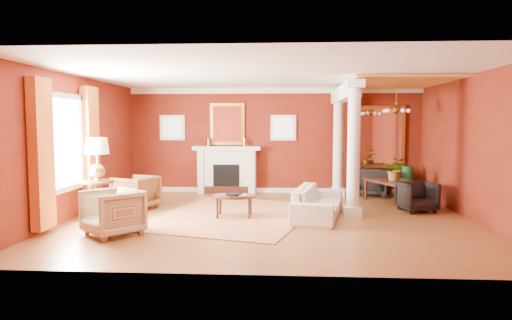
# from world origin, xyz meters

# --- Properties ---
(ground) EXTENTS (8.00, 8.00, 0.00)m
(ground) POSITION_xyz_m (0.00, 0.00, 0.00)
(ground) COLOR brown
(ground) RESTS_ON ground
(room_shell) EXTENTS (8.04, 7.04, 2.92)m
(room_shell) POSITION_xyz_m (0.00, 0.00, 2.02)
(room_shell) COLOR maroon
(room_shell) RESTS_ON ground
(fireplace) EXTENTS (1.85, 0.42, 1.29)m
(fireplace) POSITION_xyz_m (-1.30, 3.32, 0.65)
(fireplace) COLOR silver
(fireplace) RESTS_ON ground
(overmantel_mirror) EXTENTS (0.95, 0.07, 1.15)m
(overmantel_mirror) POSITION_xyz_m (-1.30, 3.45, 1.90)
(overmantel_mirror) COLOR gold
(overmantel_mirror) RESTS_ON fireplace
(flank_window_left) EXTENTS (0.70, 0.07, 0.70)m
(flank_window_left) POSITION_xyz_m (-2.85, 3.46, 1.80)
(flank_window_left) COLOR silver
(flank_window_left) RESTS_ON room_shell
(flank_window_right) EXTENTS (0.70, 0.07, 0.70)m
(flank_window_right) POSITION_xyz_m (0.25, 3.46, 1.80)
(flank_window_right) COLOR silver
(flank_window_right) RESTS_ON room_shell
(left_window) EXTENTS (0.21, 2.55, 2.60)m
(left_window) POSITION_xyz_m (-3.89, -0.60, 1.42)
(left_window) COLOR white
(left_window) RESTS_ON room_shell
(column_front) EXTENTS (0.36, 0.36, 2.80)m
(column_front) POSITION_xyz_m (1.70, 0.30, 1.43)
(column_front) COLOR silver
(column_front) RESTS_ON ground
(column_back) EXTENTS (0.36, 0.36, 2.80)m
(column_back) POSITION_xyz_m (1.70, 3.00, 1.43)
(column_back) COLOR silver
(column_back) RESTS_ON ground
(header_beam) EXTENTS (0.30, 3.20, 0.32)m
(header_beam) POSITION_xyz_m (1.70, 1.90, 2.62)
(header_beam) COLOR silver
(header_beam) RESTS_ON column_front
(amber_ceiling) EXTENTS (2.30, 3.40, 0.04)m
(amber_ceiling) POSITION_xyz_m (2.85, 1.75, 2.87)
(amber_ceiling) COLOR gold
(amber_ceiling) RESTS_ON room_shell
(dining_mirror) EXTENTS (1.30, 0.07, 1.70)m
(dining_mirror) POSITION_xyz_m (2.90, 3.45, 1.55)
(dining_mirror) COLOR gold
(dining_mirror) RESTS_ON room_shell
(chandelier) EXTENTS (0.60, 0.62, 0.75)m
(chandelier) POSITION_xyz_m (2.90, 1.80, 2.25)
(chandelier) COLOR #A68234
(chandelier) RESTS_ON room_shell
(crown_trim) EXTENTS (8.00, 0.08, 0.16)m
(crown_trim) POSITION_xyz_m (0.00, 3.46, 2.82)
(crown_trim) COLOR silver
(crown_trim) RESTS_ON room_shell
(base_trim) EXTENTS (8.00, 0.08, 0.12)m
(base_trim) POSITION_xyz_m (0.00, 3.46, 0.06)
(base_trim) COLOR silver
(base_trim) RESTS_ON ground
(rug) EXTENTS (3.89, 4.58, 0.02)m
(rug) POSITION_xyz_m (-0.77, 0.23, 0.01)
(rug) COLOR maroon
(rug) RESTS_ON ground
(sofa) EXTENTS (1.03, 2.20, 0.83)m
(sofa) POSITION_xyz_m (0.97, 0.17, 0.42)
(sofa) COLOR beige
(sofa) RESTS_ON ground
(armchair_leopard) EXTENTS (1.02, 1.04, 0.83)m
(armchair_leopard) POSITION_xyz_m (-3.05, 0.80, 0.42)
(armchair_leopard) COLOR black
(armchair_leopard) RESTS_ON ground
(armchair_stripe) EXTENTS (1.16, 1.16, 0.87)m
(armchair_stripe) POSITION_xyz_m (-2.67, -1.59, 0.44)
(armchair_stripe) COLOR tan
(armchair_stripe) RESTS_ON ground
(coffee_table) EXTENTS (0.92, 0.92, 0.46)m
(coffee_table) POSITION_xyz_m (-0.74, 0.02, 0.42)
(coffee_table) COLOR black
(coffee_table) RESTS_ON ground
(coffee_book) EXTENTS (0.16, 0.08, 0.23)m
(coffee_book) POSITION_xyz_m (-0.66, -0.06, 0.58)
(coffee_book) COLOR black
(coffee_book) RESTS_ON coffee_table
(side_table) EXTENTS (0.65, 0.65, 1.63)m
(side_table) POSITION_xyz_m (-3.50, -0.18, 1.12)
(side_table) COLOR black
(side_table) RESTS_ON ground
(dining_table) EXTENTS (1.09, 1.67, 0.88)m
(dining_table) POSITION_xyz_m (2.96, 1.86, 0.44)
(dining_table) COLOR black
(dining_table) RESTS_ON ground
(dining_chair_near) EXTENTS (0.83, 0.80, 0.72)m
(dining_chair_near) POSITION_xyz_m (3.18, 0.88, 0.36)
(dining_chair_near) COLOR black
(dining_chair_near) RESTS_ON ground
(dining_chair_far) EXTENTS (1.03, 1.01, 0.83)m
(dining_chair_far) POSITION_xyz_m (2.66, 3.00, 0.41)
(dining_chair_far) COLOR black
(dining_chair_far) RESTS_ON ground
(green_urn) EXTENTS (0.34, 0.34, 0.82)m
(green_urn) POSITION_xyz_m (3.50, 2.93, 0.32)
(green_urn) COLOR #164523
(green_urn) RESTS_ON ground
(potted_plant) EXTENTS (0.64, 0.68, 0.43)m
(potted_plant) POSITION_xyz_m (2.91, 1.79, 1.10)
(potted_plant) COLOR #26591E
(potted_plant) RESTS_ON dining_table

